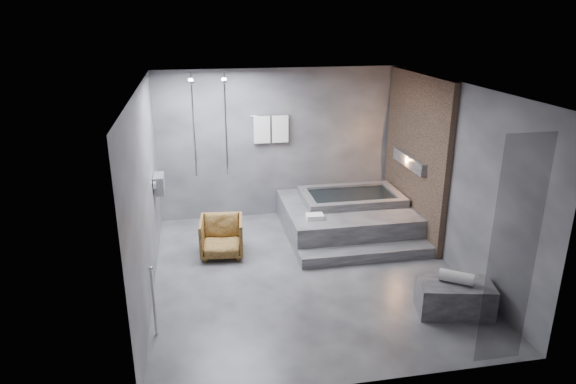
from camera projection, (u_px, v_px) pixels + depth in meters
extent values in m
plane|color=#303033|center=(306.00, 273.00, 7.79)|extent=(5.00, 5.00, 0.00)
cube|color=#515154|center=(309.00, 87.00, 6.86)|extent=(4.50, 5.00, 0.04)
cube|color=#3B3B41|center=(278.00, 144.00, 9.64)|extent=(4.50, 0.04, 2.80)
cube|color=#3B3B41|center=(364.00, 266.00, 5.01)|extent=(4.50, 0.04, 2.80)
cube|color=#3B3B41|center=(145.00, 195.00, 6.94)|extent=(0.04, 5.00, 2.80)
cube|color=#3B3B41|center=(453.00, 177.00, 7.72)|extent=(0.04, 5.00, 2.80)
cube|color=#85654D|center=(415.00, 155.00, 8.87)|extent=(0.10, 2.40, 2.78)
cube|color=#FF9938|center=(410.00, 161.00, 8.89)|extent=(0.14, 1.20, 0.20)
cube|color=gray|center=(159.00, 184.00, 8.35)|extent=(0.16, 0.42, 0.30)
imported|color=beige|center=(160.00, 188.00, 8.27)|extent=(0.08, 0.08, 0.21)
imported|color=beige|center=(160.00, 186.00, 8.47)|extent=(0.07, 0.07, 0.15)
cylinder|color=silver|center=(226.00, 125.00, 8.89)|extent=(0.04, 0.04, 1.80)
cylinder|color=silver|center=(194.00, 126.00, 8.79)|extent=(0.04, 0.04, 1.80)
cylinder|color=silver|center=(271.00, 116.00, 9.38)|extent=(0.75, 0.02, 0.02)
cube|color=white|center=(262.00, 130.00, 9.41)|extent=(0.30, 0.06, 0.50)
cube|color=white|center=(280.00, 129.00, 9.47)|extent=(0.30, 0.06, 0.50)
cylinder|color=silver|center=(154.00, 302.00, 6.16)|extent=(0.04, 0.04, 0.90)
cube|color=black|center=(513.00, 254.00, 5.36)|extent=(0.55, 0.01, 2.60)
cube|color=#363639|center=(346.00, 217.00, 9.24)|extent=(2.20, 2.00, 0.50)
cube|color=#363639|center=(367.00, 254.00, 8.19)|extent=(2.20, 0.36, 0.18)
cube|color=#333335|center=(454.00, 298.00, 6.71)|extent=(1.04, 0.71, 0.43)
imported|color=#422A10|center=(222.00, 237.00, 8.27)|extent=(0.74, 0.76, 0.64)
cylinder|color=white|center=(456.00, 277.00, 6.63)|extent=(0.45, 0.38, 0.16)
cube|color=white|center=(315.00, 216.00, 8.51)|extent=(0.29, 0.22, 0.08)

